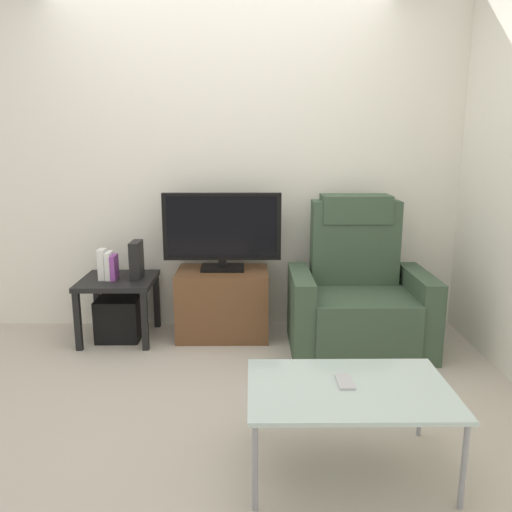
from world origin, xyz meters
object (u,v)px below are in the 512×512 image
book_middle (109,266)px  book_rightmost (114,267)px  cell_phone (345,382)px  book_leftmost (102,264)px  game_console (136,260)px  side_table (118,288)px  recliner_armchair (358,296)px  coffee_table (349,392)px  subwoofer_box (120,318)px  television (222,230)px  tv_stand (223,303)px

book_middle → book_rightmost: (0.04, 0.00, -0.01)m
cell_phone → book_leftmost: bearing=134.1°
game_console → cell_phone: size_ratio=1.86×
cell_phone → book_rightmost: bearing=132.5°
cell_phone → side_table: bearing=131.8°
recliner_armchair → coffee_table: size_ratio=1.20×
subwoofer_box → coffee_table: size_ratio=0.35×
television → side_table: (-0.78, -0.07, -0.43)m
subwoofer_box → book_leftmost: 0.43m
recliner_armchair → book_rightmost: bearing=175.5°
recliner_armchair → subwoofer_box: recliner_armchair is taller
book_middle → book_rightmost: bearing=0.0°
subwoofer_box → game_console: 0.47m
television → book_leftmost: television is taller
tv_stand → book_leftmost: (-0.88, -0.07, 0.32)m
book_rightmost → recliner_armchair: bearing=-4.4°
cell_phone → book_middle: bearing=133.2°
television → recliner_armchair: bearing=-12.9°
television → subwoofer_box: bearing=-174.8°
subwoofer_box → book_leftmost: (-0.10, -0.02, 0.42)m
tv_stand → book_rightmost: 0.85m
tv_stand → game_console: size_ratio=2.46×
side_table → book_leftmost: (-0.10, -0.02, 0.19)m
tv_stand → coffee_table: tv_stand is taller
book_rightmost → coffee_table: size_ratio=0.20×
tv_stand → book_middle: bearing=-175.1°
book_rightmost → cell_phone: size_ratio=1.22×
book_middle → book_rightmost: size_ratio=1.13×
television → book_leftmost: (-0.88, -0.09, -0.24)m
book_leftmost → recliner_armchair: bearing=-4.2°
game_console → book_rightmost: bearing=-169.4°
game_console → coffee_table: size_ratio=0.31×
subwoofer_box → tv_stand: bearing=3.8°
tv_stand → cell_phone: size_ratio=4.56×
recliner_armchair → side_table: bearing=174.8°
tv_stand → side_table: 0.79m
tv_stand → side_table: tv_stand is taller
television → cell_phone: (0.64, -1.66, -0.41)m
recliner_armchair → coffee_table: 1.52m
television → game_console: size_ratio=3.16×
book_leftmost → side_table: bearing=11.3°
side_table → book_leftmost: book_leftmost is taller
book_middle → television: bearing=6.3°
television → subwoofer_box: 1.02m
book_leftmost → coffee_table: bearing=-46.5°
television → coffee_table: bearing=-69.1°
recliner_armchair → side_table: recliner_armchair is taller
recliner_armchair → game_console: 1.65m
side_table → book_leftmost: bearing=-168.7°
tv_stand → book_rightmost: size_ratio=3.75×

